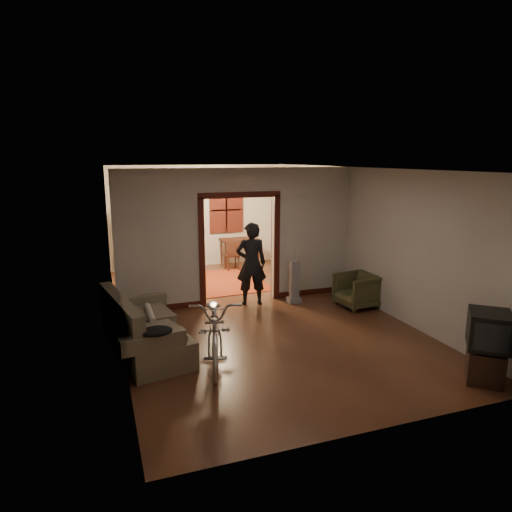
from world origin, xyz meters
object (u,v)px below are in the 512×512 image
locker (161,239)px  sofa (146,324)px  person (251,264)px  bicycle (216,327)px  armchair (357,290)px  desk (240,253)px

locker → sofa: bearing=-115.8°
person → locker: locker is taller
sofa → person: (2.32, 1.73, 0.40)m
bicycle → locker: 5.70m
bicycle → armchair: bearing=37.5°
bicycle → armchair: size_ratio=2.68×
sofa → desk: (3.10, 5.00, -0.08)m
desk → armchair: bearing=-64.3°
sofa → desk: 5.88m
locker → bicycle: bearing=-105.2°
armchair → person: 2.23m
locker → desk: (2.15, -0.03, -0.52)m
bicycle → sofa: bearing=158.8°
bicycle → desk: (2.15, 5.66, -0.15)m
sofa → bicycle: 1.15m
locker → desk: bearing=-16.0°
sofa → person: 2.92m
bicycle → locker: size_ratio=1.14×
sofa → locker: size_ratio=1.12×
bicycle → desk: size_ratio=1.97×
bicycle → locker: locker is taller
armchair → desk: bearing=-169.5°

